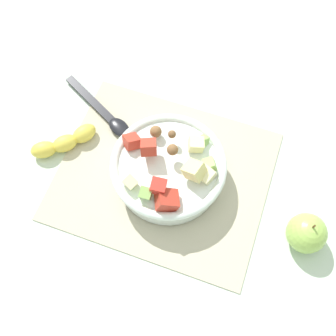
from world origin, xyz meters
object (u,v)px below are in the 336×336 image
(serving_spoon, at_px, (107,115))
(banana_whole, at_px, (64,142))
(whole_apple, at_px, (306,233))
(salad_bowl, at_px, (168,170))

(serving_spoon, bearing_deg, banana_whole, -120.93)
(serving_spoon, distance_m, whole_apple, 0.49)
(serving_spoon, bearing_deg, salad_bowl, -27.80)
(banana_whole, bearing_deg, whole_apple, -3.54)
(salad_bowl, xyz_separation_m, banana_whole, (-0.24, -0.00, -0.03))
(whole_apple, bearing_deg, serving_spoon, 164.68)
(serving_spoon, height_order, whole_apple, whole_apple)
(serving_spoon, height_order, banana_whole, banana_whole)
(serving_spoon, relative_size, whole_apple, 2.25)
(salad_bowl, xyz_separation_m, serving_spoon, (-0.18, 0.09, -0.03))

